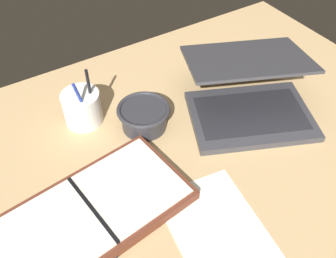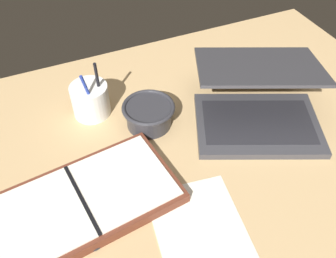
% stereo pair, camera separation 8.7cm
% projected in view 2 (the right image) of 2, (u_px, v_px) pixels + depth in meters
% --- Properties ---
extents(desk_top, '(1.40, 1.00, 0.02)m').
position_uv_depth(desk_top, '(183.00, 161.00, 0.91)').
color(desk_top, tan).
rests_on(desk_top, ground).
extents(laptop, '(0.41, 0.41, 0.15)m').
position_uv_depth(laptop, '(258.00, 104.00, 0.96)').
color(laptop, '#38383D').
rests_on(laptop, desk_top).
extents(bowl, '(0.14, 0.14, 0.06)m').
position_uv_depth(bowl, '(149.00, 114.00, 0.96)').
color(bowl, '#2D2D33').
rests_on(bowl, desk_top).
extents(pen_cup, '(0.10, 0.10, 0.16)m').
position_uv_depth(pen_cup, '(91.00, 100.00, 0.98)').
color(pen_cup, white).
rests_on(pen_cup, desk_top).
extents(planner, '(0.43, 0.27, 0.03)m').
position_uv_depth(planner, '(83.00, 202.00, 0.80)').
color(planner, brown).
rests_on(planner, desk_top).
extents(scissors, '(0.12, 0.08, 0.01)m').
position_uv_depth(scissors, '(95.00, 234.00, 0.76)').
color(scissors, '#B7B7BC').
rests_on(scissors, desk_top).
extents(paper_sheet_front, '(0.22, 0.30, 0.00)m').
position_uv_depth(paper_sheet_front, '(203.00, 237.00, 0.76)').
color(paper_sheet_front, silver).
rests_on(paper_sheet_front, desk_top).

